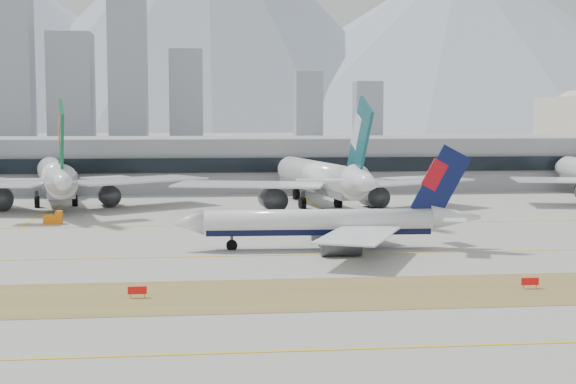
{
  "coord_description": "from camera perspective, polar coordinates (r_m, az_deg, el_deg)",
  "views": [
    {
      "loc": [
        -14.02,
        -124.5,
        20.77
      ],
      "look_at": [
        1.28,
        18.0,
        7.5
      ],
      "focal_mm": 50.0,
      "sensor_mm": 36.0,
      "label": 1
    }
  ],
  "objects": [
    {
      "name": "city_skyline",
      "position": [
        586.04,
        -15.38,
        7.94
      ],
      "size": [
        342.0,
        49.8,
        140.0
      ],
      "color": "gray",
      "rests_on": "ground"
    },
    {
      "name": "gse_b",
      "position": [
        164.09,
        -16.32,
        -1.83
      ],
      "size": [
        3.55,
        2.0,
        2.6
      ],
      "color": "orange",
      "rests_on": "ground"
    },
    {
      "name": "ground",
      "position": [
        127.0,
        0.29,
        -4.12
      ],
      "size": [
        3000.0,
        3000.0,
        0.0
      ],
      "primitive_type": "plane",
      "color": "#9F9D95",
      "rests_on": "ground"
    },
    {
      "name": "widebody_cathay",
      "position": [
        183.82,
        2.43,
        0.92
      ],
      "size": [
        70.53,
        69.72,
        25.44
      ],
      "rotation": [
        0.0,
        0.0,
        1.73
      ],
      "color": "white",
      "rests_on": "ground"
    },
    {
      "name": "terminal",
      "position": [
        240.12,
        -2.77,
        2.12
      ],
      "size": [
        280.0,
        43.1,
        15.0
      ],
      "color": "gray",
      "rests_on": "ground"
    },
    {
      "name": "hold_sign_left",
      "position": [
        94.92,
        -10.67,
        -6.9
      ],
      "size": [
        2.2,
        0.15,
        1.35
      ],
      "color": "red",
      "rests_on": "ground"
    },
    {
      "name": "hold_sign_right",
      "position": [
        102.58,
        16.83,
        -6.12
      ],
      "size": [
        2.2,
        0.15,
        1.35
      ],
      "color": "red",
      "rests_on": "ground"
    },
    {
      "name": "apron_markings",
      "position": [
        74.86,
        5.0,
        -10.82
      ],
      "size": [
        360.0,
        122.22,
        0.06
      ],
      "color": "olive",
      "rests_on": "ground"
    },
    {
      "name": "widebody_eva",
      "position": [
        194.03,
        -16.19,
        0.91
      ],
      "size": [
        68.38,
        68.07,
        25.01
      ],
      "rotation": [
        0.0,
        0.0,
        1.8
      ],
      "color": "white",
      "rests_on": "ground"
    },
    {
      "name": "taxiing_airliner",
      "position": [
        127.61,
        3.0,
        -2.25
      ],
      "size": [
        49.95,
        43.42,
        16.79
      ],
      "rotation": [
        0.0,
        0.0,
        3.1
      ],
      "color": "white",
      "rests_on": "ground"
    },
    {
      "name": "mountain_ridge",
      "position": [
        1537.82,
        -4.43,
        11.29
      ],
      "size": [
        2830.0,
        1120.0,
        470.0
      ],
      "color": "#9EA8B7",
      "rests_on": "ground"
    }
  ]
}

